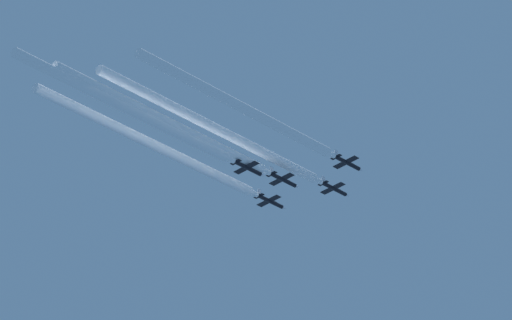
{
  "coord_description": "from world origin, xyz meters",
  "views": [
    {
      "loc": [
        246.4,
        -259.87,
        1.77
      ],
      "look_at": [
        -0.31,
        -19.56,
        208.56
      ],
      "focal_mm": 110.7,
      "sensor_mm": 36.0,
      "label": 1
    }
  ],
  "objects_px": {
    "jet_lead": "(335,189)",
    "jet_slot": "(284,180)",
    "jet_right_wingman": "(348,163)",
    "jet_left_wingman": "(271,202)",
    "jet_high_trail": "(249,168)"
  },
  "relations": [
    {
      "from": "jet_lead",
      "to": "jet_slot",
      "type": "relative_size",
      "value": 1.0
    },
    {
      "from": "jet_right_wingman",
      "to": "jet_slot",
      "type": "xyz_separation_m",
      "value": [
        -13.87,
        -9.52,
        -3.12
      ]
    },
    {
      "from": "jet_lead",
      "to": "jet_left_wingman",
      "type": "distance_m",
      "value": 17.48
    },
    {
      "from": "jet_high_trail",
      "to": "jet_right_wingman",
      "type": "bearing_deg",
      "value": 57.41
    },
    {
      "from": "jet_left_wingman",
      "to": "jet_lead",
      "type": "bearing_deg",
      "value": 34.7
    },
    {
      "from": "jet_lead",
      "to": "jet_left_wingman",
      "type": "relative_size",
      "value": 1.0
    },
    {
      "from": "jet_right_wingman",
      "to": "jet_high_trail",
      "type": "distance_m",
      "value": 26.5
    },
    {
      "from": "jet_slot",
      "to": "jet_high_trail",
      "type": "relative_size",
      "value": 1.0
    },
    {
      "from": "jet_lead",
      "to": "jet_right_wingman",
      "type": "distance_m",
      "value": 17.19
    },
    {
      "from": "jet_lead",
      "to": "jet_high_trail",
      "type": "relative_size",
      "value": 1.0
    },
    {
      "from": "jet_lead",
      "to": "jet_right_wingman",
      "type": "height_order",
      "value": "jet_lead"
    },
    {
      "from": "jet_right_wingman",
      "to": "jet_high_trail",
      "type": "xyz_separation_m",
      "value": [
        -14.05,
        -21.97,
        -4.7
      ]
    },
    {
      "from": "jet_lead",
      "to": "jet_right_wingman",
      "type": "relative_size",
      "value": 1.0
    },
    {
      "from": "jet_lead",
      "to": "jet_left_wingman",
      "type": "bearing_deg",
      "value": -145.3
    },
    {
      "from": "jet_left_wingman",
      "to": "jet_high_trail",
      "type": "xyz_separation_m",
      "value": [
        14.15,
        -21.98,
        -4.73
      ]
    }
  ]
}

